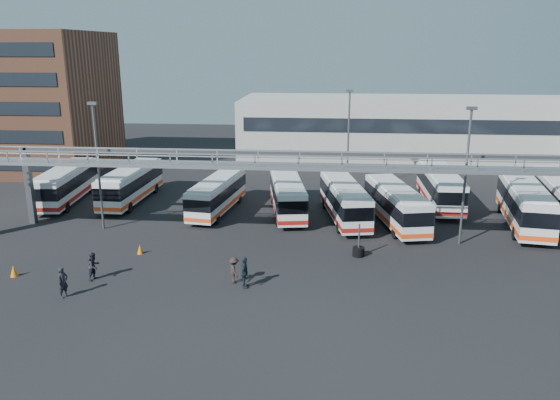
# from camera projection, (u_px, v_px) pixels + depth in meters

# --- Properties ---
(ground) EXTENTS (140.00, 140.00, 0.00)m
(ground) POSITION_uv_depth(u_px,v_px,m) (294.00, 275.00, 35.26)
(ground) COLOR black
(ground) RESTS_ON ground
(gantry) EXTENTS (51.40, 5.15, 7.10)m
(gantry) POSITION_uv_depth(u_px,v_px,m) (299.00, 172.00, 39.40)
(gantry) COLOR #92959A
(gantry) RESTS_ON ground
(apartment_building) EXTENTS (18.00, 15.00, 16.00)m
(apartment_building) POSITION_uv_depth(u_px,v_px,m) (26.00, 101.00, 64.80)
(apartment_building) COLOR brown
(apartment_building) RESTS_ON ground
(warehouse) EXTENTS (42.00, 14.00, 8.00)m
(warehouse) POSITION_uv_depth(u_px,v_px,m) (407.00, 130.00, 69.58)
(warehouse) COLOR #9E9E99
(warehouse) RESTS_ON ground
(light_pole_left) EXTENTS (0.70, 0.35, 10.21)m
(light_pole_left) POSITION_uv_depth(u_px,v_px,m) (97.00, 160.00, 42.76)
(light_pole_left) COLOR #4C4F54
(light_pole_left) RESTS_ON ground
(light_pole_mid) EXTENTS (0.70, 0.35, 10.21)m
(light_pole_mid) POSITION_uv_depth(u_px,v_px,m) (466.00, 169.00, 39.39)
(light_pole_mid) COLOR #4C4F54
(light_pole_mid) RESTS_ON ground
(light_pole_back) EXTENTS (0.70, 0.35, 10.21)m
(light_pole_back) POSITION_uv_depth(u_px,v_px,m) (348.00, 135.00, 54.46)
(light_pole_back) COLOR #4C4F54
(light_pole_back) RESTS_ON ground
(bus_0) EXTENTS (3.60, 11.18, 3.34)m
(bus_0) POSITION_uv_depth(u_px,v_px,m) (67.00, 183.00, 51.47)
(bus_0) COLOR silver
(bus_0) RESTS_ON ground
(bus_1) EXTENTS (2.86, 10.96, 3.31)m
(bus_1) POSITION_uv_depth(u_px,v_px,m) (131.00, 183.00, 51.51)
(bus_1) COLOR silver
(bus_1) RESTS_ON ground
(bus_3) EXTENTS (3.64, 10.28, 3.05)m
(bus_3) POSITION_uv_depth(u_px,v_px,m) (217.00, 194.00, 48.37)
(bus_3) COLOR silver
(bus_3) RESTS_ON ground
(bus_4) EXTENTS (4.13, 10.84, 3.21)m
(bus_4) POSITION_uv_depth(u_px,v_px,m) (287.00, 194.00, 47.94)
(bus_4) COLOR silver
(bus_4) RESTS_ON ground
(bus_5) EXTENTS (4.33, 10.97, 3.25)m
(bus_5) POSITION_uv_depth(u_px,v_px,m) (344.00, 199.00, 46.18)
(bus_5) COLOR silver
(bus_5) RESTS_ON ground
(bus_6) EXTENTS (4.54, 10.91, 3.23)m
(bus_6) POSITION_uv_depth(u_px,v_px,m) (396.00, 204.00, 44.93)
(bus_6) COLOR silver
(bus_6) RESTS_ON ground
(bus_7) EXTENTS (2.60, 11.13, 3.38)m
(bus_7) POSITION_uv_depth(u_px,v_px,m) (440.00, 186.00, 50.27)
(bus_7) COLOR silver
(bus_7) RESTS_ON ground
(bus_8) EXTENTS (4.27, 11.83, 3.52)m
(bus_8) POSITION_uv_depth(u_px,v_px,m) (525.00, 203.00, 44.44)
(bus_8) COLOR silver
(bus_8) RESTS_ON ground
(bus_9) EXTENTS (4.00, 11.01, 3.27)m
(bus_9) POSITION_uv_depth(u_px,v_px,m) (558.00, 193.00, 47.99)
(bus_9) COLOR silver
(bus_9) RESTS_ON ground
(pedestrian_a) EXTENTS (0.67, 0.81, 1.88)m
(pedestrian_a) POSITION_uv_depth(u_px,v_px,m) (63.00, 282.00, 31.94)
(pedestrian_a) COLOR black
(pedestrian_a) RESTS_ON ground
(pedestrian_b) EXTENTS (0.96, 1.07, 1.81)m
(pedestrian_b) POSITION_uv_depth(u_px,v_px,m) (94.00, 266.00, 34.41)
(pedestrian_b) COLOR #231F2B
(pedestrian_b) RESTS_ON ground
(pedestrian_c) EXTENTS (1.03, 1.25, 1.68)m
(pedestrian_c) POSITION_uv_depth(u_px,v_px,m) (234.00, 270.00, 33.94)
(pedestrian_c) COLOR black
(pedestrian_c) RESTS_ON ground
(pedestrian_d) EXTENTS (0.50, 1.16, 1.97)m
(pedestrian_d) POSITION_uv_depth(u_px,v_px,m) (244.00, 273.00, 33.23)
(pedestrian_d) COLOR #1A272E
(pedestrian_d) RESTS_ON ground
(cone_left) EXTENTS (0.53, 0.53, 0.75)m
(cone_left) POSITION_uv_depth(u_px,v_px,m) (14.00, 271.00, 35.01)
(cone_left) COLOR orange
(cone_left) RESTS_ON ground
(cone_right) EXTENTS (0.47, 0.47, 0.68)m
(cone_right) POSITION_uv_depth(u_px,v_px,m) (140.00, 249.00, 38.87)
(cone_right) COLOR orange
(cone_right) RESTS_ON ground
(tire_stack) EXTENTS (0.84, 0.84, 2.40)m
(tire_stack) POSITION_uv_depth(u_px,v_px,m) (358.00, 251.00, 38.39)
(tire_stack) COLOR black
(tire_stack) RESTS_ON ground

